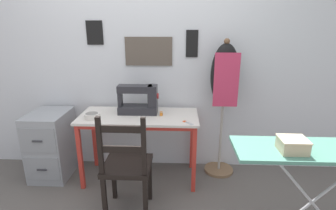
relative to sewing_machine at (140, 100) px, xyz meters
name	(u,v)px	position (x,y,z in m)	size (l,w,h in m)	color
ground_plane	(137,192)	(-0.01, -0.33, -0.86)	(14.00, 14.00, 0.00)	#5B5651
wall_back	(142,56)	(-0.01, 0.27, 0.42)	(10.00, 0.07, 2.55)	silver
sewing_table	(139,124)	(-0.01, -0.08, -0.23)	(1.20, 0.53, 0.72)	silver
sewing_machine	(140,100)	(0.00, 0.00, 0.00)	(0.41, 0.17, 0.32)	#28282D
fabric_bowl	(92,116)	(-0.45, -0.18, -0.11)	(0.15, 0.15, 0.05)	silver
scissors	(186,122)	(0.47, -0.25, -0.14)	(0.10, 0.11, 0.01)	silver
thread_spool_near_machine	(161,114)	(0.22, -0.07, -0.12)	(0.04, 0.04, 0.04)	orange
wooden_chair	(127,167)	(-0.04, -0.62, -0.40)	(0.40, 0.38, 0.95)	black
filing_cabinet	(52,144)	(-0.97, -0.04, -0.50)	(0.39, 0.51, 0.72)	#93999E
dress_form	(224,83)	(0.86, 0.10, 0.16)	(0.32, 0.32, 1.47)	#846647
ironing_board	(321,154)	(1.35, -0.94, -0.08)	(1.16, 0.37, 0.83)	#518E7A
storage_box	(293,145)	(1.13, -0.99, 0.01)	(0.17, 0.16, 0.09)	beige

